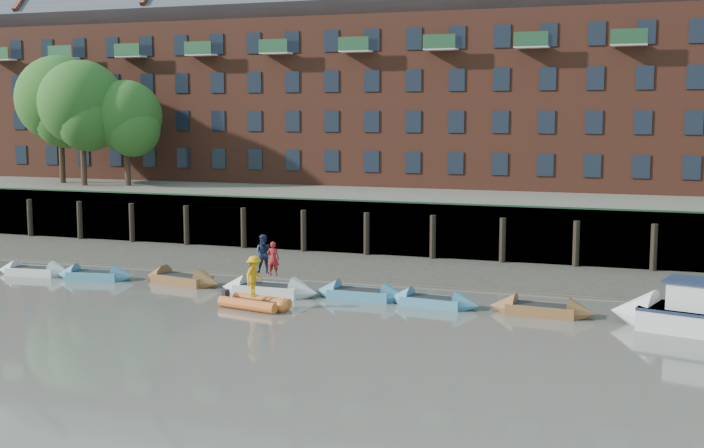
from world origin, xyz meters
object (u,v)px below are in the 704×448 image
at_px(rib_tender, 257,303).
at_px(person_rower_b, 264,254).
at_px(rowboat_0, 34,271).
at_px(rowboat_1, 95,275).
at_px(rowboat_3, 269,290).
at_px(rowboat_4, 361,294).
at_px(person_rib_crew, 254,276).
at_px(rowboat_6, 542,310).
at_px(motor_launch, 682,314).
at_px(rowboat_2, 182,279).
at_px(person_rower_a, 273,259).
at_px(rowboat_5, 433,302).

bearing_deg(rib_tender, person_rower_b, 121.15).
bearing_deg(rowboat_0, rowboat_1, -5.21).
bearing_deg(rowboat_3, rowboat_0, 178.05).
bearing_deg(rowboat_4, rowboat_0, -179.27).
height_order(rowboat_3, person_rib_crew, person_rib_crew).
relative_size(rowboat_6, person_rower_b, 2.45).
height_order(rowboat_0, motor_launch, motor_launch).
relative_size(rowboat_2, person_rib_crew, 2.66).
bearing_deg(person_rower_a, rib_tender, 94.71).
distance_m(rowboat_6, rib_tender, 12.13).
xyz_separation_m(rowboat_3, rowboat_4, (4.32, 0.55, -0.02)).
bearing_deg(person_rower_b, person_rower_a, -36.77).
distance_m(rowboat_6, motor_launch, 5.56).
bearing_deg(person_rower_a, motor_launch, 172.99).
height_order(rowboat_5, motor_launch, motor_launch).
height_order(rowboat_2, person_rower_a, person_rower_a).
xyz_separation_m(rowboat_1, rib_tender, (10.64, -3.33, 0.03)).
height_order(rowboat_1, rowboat_3, rowboat_3).
bearing_deg(person_rower_a, rowboat_4, -176.09).
relative_size(rowboat_5, person_rower_a, 2.71).
distance_m(rowboat_1, person_rower_b, 9.76).
distance_m(rowboat_3, rowboat_4, 4.35).
bearing_deg(motor_launch, person_rower_a, 12.89).
bearing_deg(rowboat_2, person_rower_b, 2.46).
bearing_deg(person_rib_crew, motor_launch, -79.15).
xyz_separation_m(rowboat_5, rib_tender, (-7.11, -2.86, 0.03)).
height_order(rib_tender, person_rower_b, person_rower_b).
bearing_deg(person_rib_crew, rowboat_4, -43.98).
bearing_deg(rowboat_6, rowboat_3, -175.69).
bearing_deg(rowboat_2, rib_tender, -21.38).
xyz_separation_m(rowboat_4, person_rib_crew, (-3.75, -3.31, 1.18)).
bearing_deg(rowboat_6, rowboat_2, -178.92).
distance_m(motor_launch, person_rower_b, 18.37).
bearing_deg(rib_tender, rowboat_2, 159.81).
bearing_deg(motor_launch, rib_tender, 21.71).
relative_size(rowboat_2, person_rower_a, 2.98).
bearing_deg(person_rib_crew, rowboat_6, -72.12).
height_order(rowboat_1, motor_launch, motor_launch).
xyz_separation_m(rowboat_0, person_rib_crew, (14.23, -3.30, 1.20)).
distance_m(rowboat_1, person_rower_a, 10.34).
bearing_deg(rib_tender, person_rower_a, 111.32).
distance_m(rowboat_4, person_rower_a, 4.37).
relative_size(rowboat_0, rowboat_2, 0.90).
height_order(rowboat_1, rib_tender, rowboat_1).
relative_size(person_rower_b, person_rib_crew, 1.03).
distance_m(rowboat_4, rowboat_6, 8.19).
distance_m(rowboat_1, rowboat_4, 14.27).
xyz_separation_m(rowboat_2, person_rib_crew, (5.72, -3.73, 1.18)).
relative_size(rowboat_4, person_rower_b, 2.43).
bearing_deg(rowboat_1, person_rower_b, -10.63).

